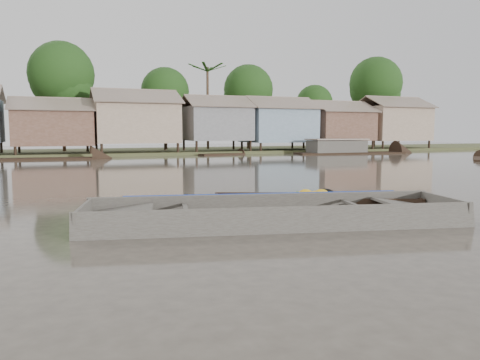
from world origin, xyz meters
name	(u,v)px	position (x,y,z in m)	size (l,w,h in m)	color
ground	(235,219)	(0.00, 0.00, 0.00)	(120.00, 120.00, 0.00)	#453E35
riverbank	(137,118)	(3.03, 31.86, 3.07)	(120.00, 12.47, 10.22)	#384723
banana_boat	(312,204)	(2.28, 0.52, 0.13)	(5.20, 3.16, 0.70)	black
viewer_boat	(275,220)	(0.62, -0.75, 0.07)	(8.25, 3.78, 0.64)	#3D3934
distant_boats	(279,153)	(13.06, 24.29, 0.20)	(46.00, 15.88, 1.38)	black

